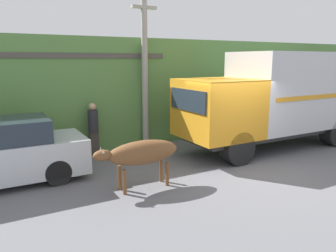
# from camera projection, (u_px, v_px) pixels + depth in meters

# --- Properties ---
(ground_plane) EXTENTS (60.00, 60.00, 0.00)m
(ground_plane) POSITION_uv_depth(u_px,v_px,m) (240.00, 167.00, 9.75)
(ground_plane) COLOR slate
(hillside_embankment) EXTENTS (32.00, 5.85, 3.88)m
(hillside_embankment) POSITION_uv_depth(u_px,v_px,m) (144.00, 86.00, 15.03)
(hillside_embankment) COLOR #568442
(hillside_embankment) RESTS_ON ground_plane
(building_backdrop) EXTENTS (5.83, 2.70, 3.34)m
(building_backdrop) POSITION_uv_depth(u_px,v_px,m) (76.00, 100.00, 12.00)
(building_backdrop) COLOR #99ADB7
(building_backdrop) RESTS_ON ground_plane
(cargo_truck) EXTENTS (7.46, 2.25, 3.39)m
(cargo_truck) POSITION_uv_depth(u_px,v_px,m) (282.00, 96.00, 11.66)
(cargo_truck) COLOR #2D2D2D
(cargo_truck) RESTS_ON ground_plane
(brown_cow) EXTENTS (2.18, 0.59, 1.21)m
(brown_cow) POSITION_uv_depth(u_px,v_px,m) (142.00, 153.00, 7.97)
(brown_cow) COLOR brown
(brown_cow) RESTS_ON ground_plane
(pedestrian_on_hill) EXTENTS (0.38, 0.38, 1.74)m
(pedestrian_on_hill) POSITION_uv_depth(u_px,v_px,m) (93.00, 126.00, 10.79)
(pedestrian_on_hill) COLOR #38332D
(pedestrian_on_hill) RESTS_ON ground_plane
(utility_pole) EXTENTS (0.90, 0.21, 5.53)m
(utility_pole) POSITION_uv_depth(u_px,v_px,m) (145.00, 67.00, 11.42)
(utility_pole) COLOR #9E998E
(utility_pole) RESTS_ON ground_plane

